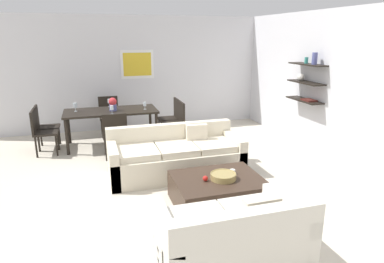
# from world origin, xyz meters

# --- Properties ---
(ground_plane) EXTENTS (18.00, 18.00, 0.00)m
(ground_plane) POSITION_xyz_m (0.00, 0.00, 0.00)
(ground_plane) COLOR beige
(back_wall_unit) EXTENTS (8.40, 0.09, 2.70)m
(back_wall_unit) POSITION_xyz_m (0.30, 3.53, 1.35)
(back_wall_unit) COLOR silver
(back_wall_unit) RESTS_ON ground
(right_wall_shelf_unit) EXTENTS (0.34, 8.20, 2.70)m
(right_wall_shelf_unit) POSITION_xyz_m (3.03, 0.61, 1.35)
(right_wall_shelf_unit) COLOR silver
(right_wall_shelf_unit) RESTS_ON ground
(sofa_beige) EXTENTS (2.17, 0.90, 0.78)m
(sofa_beige) POSITION_xyz_m (0.08, 0.34, 0.29)
(sofa_beige) COLOR beige
(sofa_beige) RESTS_ON ground
(loveseat_white) EXTENTS (1.46, 0.90, 0.78)m
(loveseat_white) POSITION_xyz_m (0.04, -2.11, 0.29)
(loveseat_white) COLOR silver
(loveseat_white) RESTS_ON ground
(coffee_table) EXTENTS (1.19, 0.94, 0.38)m
(coffee_table) POSITION_xyz_m (0.37, -0.86, 0.19)
(coffee_table) COLOR #38281E
(coffee_table) RESTS_ON ground
(decorative_bowl) EXTENTS (0.35, 0.35, 0.09)m
(decorative_bowl) POSITION_xyz_m (0.43, -0.91, 0.43)
(decorative_bowl) COLOR #99844C
(decorative_bowl) RESTS_ON coffee_table
(candle_jar) EXTENTS (0.08, 0.08, 0.06)m
(candle_jar) POSITION_xyz_m (0.62, -0.77, 0.41)
(candle_jar) COLOR silver
(candle_jar) RESTS_ON coffee_table
(apple_on_coffee_table) EXTENTS (0.07, 0.07, 0.07)m
(apple_on_coffee_table) POSITION_xyz_m (0.18, -0.90, 0.42)
(apple_on_coffee_table) COLOR red
(apple_on_coffee_table) RESTS_ON coffee_table
(dining_table) EXTENTS (1.87, 0.87, 0.75)m
(dining_table) POSITION_xyz_m (-0.82, 2.21, 0.68)
(dining_table) COLOR black
(dining_table) RESTS_ON ground
(dining_chair_left_far) EXTENTS (0.44, 0.44, 0.88)m
(dining_chair_left_far) POSITION_xyz_m (-2.16, 2.41, 0.50)
(dining_chair_left_far) COLOR black
(dining_chair_left_far) RESTS_ON ground
(dining_chair_left_near) EXTENTS (0.44, 0.44, 0.88)m
(dining_chair_left_near) POSITION_xyz_m (-2.16, 2.02, 0.50)
(dining_chair_left_near) COLOR black
(dining_chair_left_near) RESTS_ON ground
(dining_chair_right_far) EXTENTS (0.44, 0.44, 0.88)m
(dining_chair_right_far) POSITION_xyz_m (0.53, 2.41, 0.50)
(dining_chair_right_far) COLOR black
(dining_chair_right_far) RESTS_ON ground
(dining_chair_head) EXTENTS (0.44, 0.44, 0.88)m
(dining_chair_head) POSITION_xyz_m (-0.82, 3.05, 0.50)
(dining_chair_head) COLOR black
(dining_chair_head) RESTS_ON ground
(dining_chair_foot) EXTENTS (0.44, 0.44, 0.88)m
(dining_chair_foot) POSITION_xyz_m (-0.82, 1.37, 0.50)
(dining_chair_foot) COLOR black
(dining_chair_foot) RESTS_ON ground
(dining_chair_right_near) EXTENTS (0.44, 0.44, 0.88)m
(dining_chair_right_near) POSITION_xyz_m (0.53, 2.02, 0.50)
(dining_chair_right_near) COLOR black
(dining_chair_right_near) RESTS_ON ground
(wine_glass_left_far) EXTENTS (0.07, 0.07, 0.17)m
(wine_glass_left_far) POSITION_xyz_m (-1.51, 2.32, 0.87)
(wine_glass_left_far) COLOR silver
(wine_glass_left_far) RESTS_ON dining_table
(wine_glass_foot) EXTENTS (0.07, 0.07, 0.17)m
(wine_glass_foot) POSITION_xyz_m (-0.82, 1.84, 0.87)
(wine_glass_foot) COLOR silver
(wine_glass_foot) RESTS_ON dining_table
(wine_glass_right_near) EXTENTS (0.06, 0.06, 0.16)m
(wine_glass_right_near) POSITION_xyz_m (-0.13, 2.10, 0.86)
(wine_glass_right_near) COLOR silver
(wine_glass_right_near) RESTS_ON dining_table
(wine_glass_head) EXTENTS (0.07, 0.07, 0.17)m
(wine_glass_head) POSITION_xyz_m (-0.82, 2.58, 0.87)
(wine_glass_head) COLOR silver
(wine_glass_head) RESTS_ON dining_table
(centerpiece_vase) EXTENTS (0.16, 0.16, 0.27)m
(centerpiece_vase) POSITION_xyz_m (-0.77, 2.16, 0.89)
(centerpiece_vase) COLOR #4C518C
(centerpiece_vase) RESTS_ON dining_table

